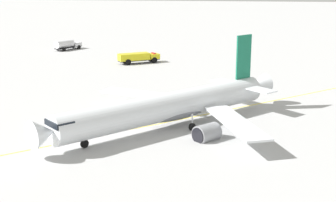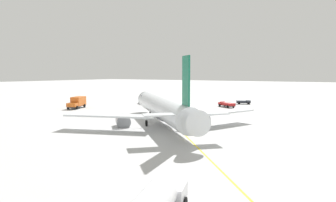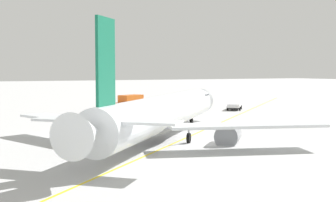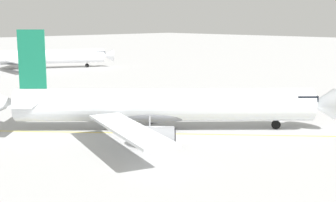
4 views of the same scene
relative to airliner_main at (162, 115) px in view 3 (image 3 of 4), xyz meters
name	(u,v)px [view 3 (image 3 of 4)]	position (x,y,z in m)	size (l,w,h in m)	color
ground_plane	(213,143)	(-4.44, -3.99, -2.88)	(600.00, 600.00, 0.00)	#B2B2B2
airliner_main	(162,115)	(0.00, 0.00, 0.00)	(32.72, 31.78, 12.47)	silver
pushback_tug_truck	(234,106)	(27.35, -29.88, -2.07)	(5.61, 5.32, 1.30)	#232326
catering_truck_truck	(129,102)	(35.21, -10.23, -1.22)	(5.20, 7.58, 3.10)	#232326
taxiway_centreline	(188,137)	(0.63, -3.79, -2.88)	(105.87, 120.44, 0.01)	yellow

